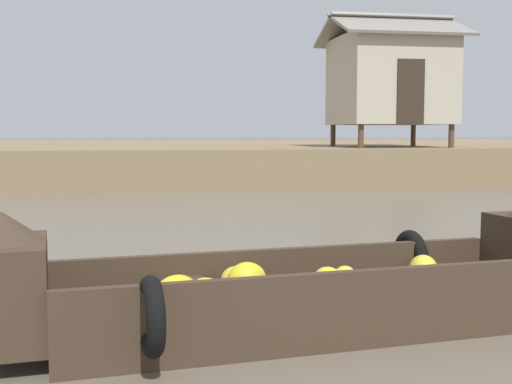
# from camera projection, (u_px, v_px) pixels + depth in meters

# --- Properties ---
(ground_plane) EXTENTS (300.00, 300.00, 0.00)m
(ground_plane) POSITION_uv_depth(u_px,v_px,m) (271.00, 239.00, 9.53)
(ground_plane) COLOR #665B4C
(riverbank_strip) EXTENTS (160.00, 20.00, 1.07)m
(riverbank_strip) POSITION_uv_depth(u_px,v_px,m) (183.00, 157.00, 26.68)
(riverbank_strip) COLOR #7F6B4C
(riverbank_strip) RESTS_ON ground
(banana_boat) EXTENTS (4.95, 2.04, 1.01)m
(banana_boat) POSITION_uv_depth(u_px,v_px,m) (303.00, 286.00, 5.08)
(banana_boat) COLOR #3D2D21
(banana_boat) RESTS_ON ground
(stilt_house_mid_left) EXTENTS (3.82, 3.56, 3.94)m
(stilt_house_mid_left) POSITION_uv_depth(u_px,v_px,m) (390.00, 79.00, 19.96)
(stilt_house_mid_left) COLOR #4C3826
(stilt_house_mid_left) RESTS_ON riverbank_strip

